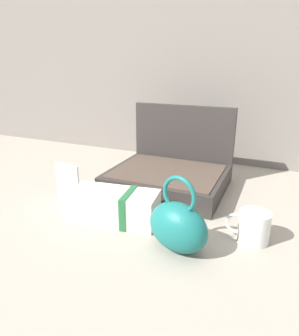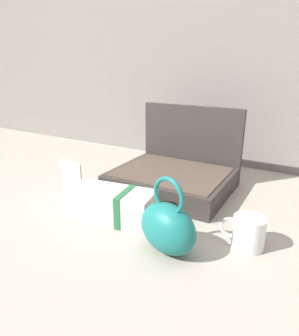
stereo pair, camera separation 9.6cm
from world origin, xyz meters
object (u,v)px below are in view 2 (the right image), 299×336
open_suitcase (175,172)px  cream_toiletry_bag (113,204)px  coffee_mug (248,232)px  teal_pouch_handbag (168,227)px  info_card_left (72,179)px

open_suitcase → cream_toiletry_bag: bearing=-99.9°
cream_toiletry_bag → coffee_mug: (0.39, 0.05, -0.00)m
coffee_mug → teal_pouch_handbag: bearing=-144.9°
info_card_left → cream_toiletry_bag: bearing=-5.7°
open_suitcase → cream_toiletry_bag: size_ratio=1.51×
cream_toiletry_bag → coffee_mug: bearing=7.2°
cream_toiletry_bag → info_card_left: 0.23m
open_suitcase → coffee_mug: size_ratio=3.53×
cream_toiletry_bag → coffee_mug: 0.39m
teal_pouch_handbag → info_card_left: size_ratio=1.55×
teal_pouch_handbag → info_card_left: (-0.44, 0.13, -0.00)m
open_suitcase → cream_toiletry_bag: (-0.06, -0.32, -0.01)m
cream_toiletry_bag → info_card_left: bearing=164.4°
coffee_mug → info_card_left: bearing=178.8°
cream_toiletry_bag → coffee_mug: size_ratio=2.33×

